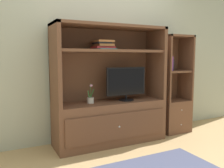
# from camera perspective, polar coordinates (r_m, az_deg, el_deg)

# --- Properties ---
(ground_plane) EXTENTS (8.00, 8.00, 0.00)m
(ground_plane) POSITION_cam_1_polar(r_m,az_deg,el_deg) (3.18, 2.92, -15.92)
(ground_plane) COLOR tan
(painted_rear_wall) EXTENTS (6.00, 0.10, 2.80)m
(painted_rear_wall) POSITION_cam_1_polar(r_m,az_deg,el_deg) (3.61, -2.86, 9.49)
(painted_rear_wall) COLOR #ADB29E
(painted_rear_wall) RESTS_ON ground_plane
(media_console) EXTENTS (1.58, 0.52, 1.64)m
(media_console) POSITION_cam_1_polar(r_m,az_deg,el_deg) (3.37, -0.44, -5.50)
(media_console) COLOR brown
(media_console) RESTS_ON ground_plane
(tv_monitor) EXTENTS (0.61, 0.22, 0.48)m
(tv_monitor) POSITION_cam_1_polar(r_m,az_deg,el_deg) (3.39, 3.43, 0.30)
(tv_monitor) COLOR black
(tv_monitor) RESTS_ON media_console
(potted_plant) EXTENTS (0.09, 0.10, 0.27)m
(potted_plant) POSITION_cam_1_polar(r_m,az_deg,el_deg) (3.22, -5.18, -3.63)
(potted_plant) COLOR beige
(potted_plant) RESTS_ON media_console
(magazine_stack) EXTENTS (0.29, 0.34, 0.12)m
(magazine_stack) POSITION_cam_1_polar(r_m,az_deg,el_deg) (3.25, -2.20, 9.28)
(magazine_stack) COLOR teal
(magazine_stack) RESTS_ON media_console
(bookshelf_tall) EXTENTS (0.48, 0.38, 1.55)m
(bookshelf_tall) POSITION_cam_1_polar(r_m,az_deg,el_deg) (4.00, 14.48, -3.76)
(bookshelf_tall) COLOR brown
(bookshelf_tall) RESTS_ON ground_plane
(upright_book_row) EXTENTS (0.11, 0.17, 0.26)m
(upright_book_row) POSITION_cam_1_polar(r_m,az_deg,el_deg) (3.85, 13.34, 4.85)
(upright_book_row) COLOR black
(upright_book_row) RESTS_ON bookshelf_tall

